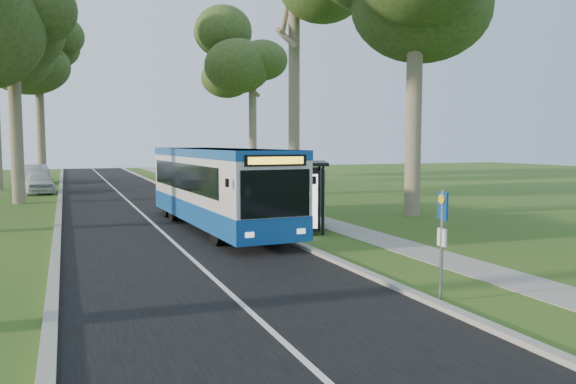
% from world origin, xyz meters
% --- Properties ---
extents(ground, '(120.00, 120.00, 0.00)m').
position_xyz_m(ground, '(0.00, 0.00, 0.00)').
color(ground, '#34591B').
rests_on(ground, ground).
extents(road, '(7.00, 100.00, 0.02)m').
position_xyz_m(road, '(-3.50, 10.00, 0.01)').
color(road, black).
rests_on(road, ground).
extents(kerb_east, '(0.25, 100.00, 0.12)m').
position_xyz_m(kerb_east, '(0.00, 10.00, 0.06)').
color(kerb_east, '#9E9B93').
rests_on(kerb_east, ground).
extents(kerb_west, '(0.25, 100.00, 0.12)m').
position_xyz_m(kerb_west, '(-7.00, 10.00, 0.06)').
color(kerb_west, '#9E9B93').
rests_on(kerb_west, ground).
extents(centre_line, '(0.12, 100.00, 0.00)m').
position_xyz_m(centre_line, '(-3.50, 10.00, 0.02)').
color(centre_line, white).
rests_on(centre_line, road).
extents(footpath, '(1.50, 100.00, 0.02)m').
position_xyz_m(footpath, '(3.00, 10.00, 0.01)').
color(footpath, gray).
rests_on(footpath, ground).
extents(bus, '(2.88, 11.40, 3.00)m').
position_xyz_m(bus, '(-1.42, 5.57, 1.55)').
color(bus, silver).
rests_on(bus, ground).
extents(bus_stop_sign, '(0.08, 0.32, 2.26)m').
position_xyz_m(bus_stop_sign, '(0.33, -5.61, 1.43)').
color(bus_stop_sign, gray).
rests_on(bus_stop_sign, ground).
extents(bus_shelter, '(2.57, 3.32, 2.52)m').
position_xyz_m(bus_shelter, '(1.67, 3.70, 1.78)').
color(bus_shelter, black).
rests_on(bus_shelter, ground).
extents(litter_bin, '(0.51, 0.51, 0.89)m').
position_xyz_m(litter_bin, '(0.79, 6.32, 0.45)').
color(litter_bin, black).
rests_on(litter_bin, ground).
extents(car_white, '(2.11, 4.32, 1.42)m').
position_xyz_m(car_white, '(-8.26, 24.13, 0.71)').
color(car_white, silver).
rests_on(car_white, ground).
extents(car_silver, '(2.35, 4.79, 1.51)m').
position_xyz_m(car_silver, '(-9.05, 33.69, 0.76)').
color(car_silver, '#A8ACB0').
rests_on(car_silver, ground).
extents(tree_west_c, '(5.20, 5.20, 13.85)m').
position_xyz_m(tree_west_c, '(-9.00, 18.00, 10.27)').
color(tree_west_c, '#7A6B56').
rests_on(tree_west_c, ground).
extents(tree_west_e, '(5.20, 5.20, 15.47)m').
position_xyz_m(tree_west_e, '(-8.50, 38.00, 11.45)').
color(tree_west_e, '#7A6B56').
rests_on(tree_west_e, ground).
extents(tree_east_d, '(5.20, 5.20, 13.55)m').
position_xyz_m(tree_east_d, '(8.00, 30.00, 10.05)').
color(tree_east_d, '#7A6B56').
rests_on(tree_east_d, ground).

